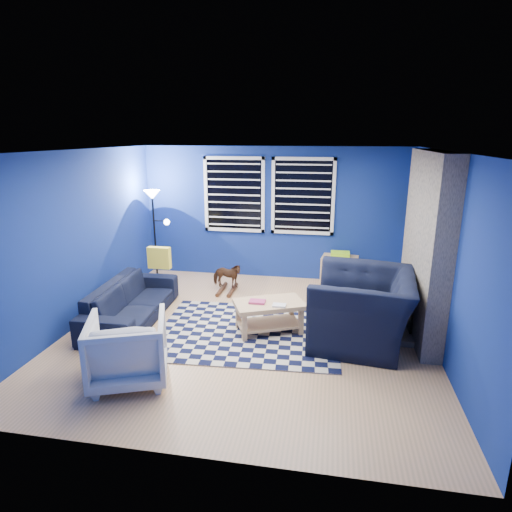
{
  "coord_description": "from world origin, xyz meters",
  "views": [
    {
      "loc": [
        1.09,
        -5.45,
        2.69
      ],
      "look_at": [
        0.06,
        0.3,
        1.04
      ],
      "focal_mm": 30.0,
      "sensor_mm": 36.0,
      "label": 1
    }
  ],
  "objects_px": {
    "tv": "(414,215)",
    "floor_lamp": "(154,207)",
    "sofa": "(132,302)",
    "armchair_big": "(362,308)",
    "cabinet": "(339,270)",
    "armchair_bent": "(128,349)",
    "rocking_horse": "(227,276)",
    "coffee_table": "(269,310)"
  },
  "relations": [
    {
      "from": "tv",
      "to": "floor_lamp",
      "type": "xyz_separation_m",
      "value": [
        -4.58,
        -0.12,
        0.01
      ]
    },
    {
      "from": "sofa",
      "to": "armchair_big",
      "type": "distance_m",
      "value": 3.35
    },
    {
      "from": "sofa",
      "to": "floor_lamp",
      "type": "bearing_deg",
      "value": 8.16
    },
    {
      "from": "armchair_big",
      "to": "floor_lamp",
      "type": "bearing_deg",
      "value": -110.34
    },
    {
      "from": "sofa",
      "to": "cabinet",
      "type": "relative_size",
      "value": 2.91
    },
    {
      "from": "armchair_bent",
      "to": "floor_lamp",
      "type": "bearing_deg",
      "value": -93.4
    },
    {
      "from": "tv",
      "to": "floor_lamp",
      "type": "bearing_deg",
      "value": -178.5
    },
    {
      "from": "armchair_bent",
      "to": "floor_lamp",
      "type": "relative_size",
      "value": 0.49
    },
    {
      "from": "sofa",
      "to": "cabinet",
      "type": "height_order",
      "value": "cabinet"
    },
    {
      "from": "rocking_horse",
      "to": "coffee_table",
      "type": "xyz_separation_m",
      "value": [
        0.97,
        -1.48,
        0.03
      ]
    },
    {
      "from": "coffee_table",
      "to": "cabinet",
      "type": "distance_m",
      "value": 2.42
    },
    {
      "from": "sofa",
      "to": "floor_lamp",
      "type": "height_order",
      "value": "floor_lamp"
    },
    {
      "from": "sofa",
      "to": "coffee_table",
      "type": "distance_m",
      "value": 2.08
    },
    {
      "from": "rocking_horse",
      "to": "floor_lamp",
      "type": "bearing_deg",
      "value": 79.01
    },
    {
      "from": "floor_lamp",
      "to": "armchair_big",
      "type": "bearing_deg",
      "value": -26.93
    },
    {
      "from": "sofa",
      "to": "rocking_horse",
      "type": "relative_size",
      "value": 3.77
    },
    {
      "from": "armchair_big",
      "to": "armchair_bent",
      "type": "relative_size",
      "value": 1.72
    },
    {
      "from": "sofa",
      "to": "armchair_big",
      "type": "height_order",
      "value": "armchair_big"
    },
    {
      "from": "rocking_horse",
      "to": "sofa",
      "type": "bearing_deg",
      "value": 145.59
    },
    {
      "from": "tv",
      "to": "coffee_table",
      "type": "relative_size",
      "value": 0.92
    },
    {
      "from": "cabinet",
      "to": "armchair_big",
      "type": "bearing_deg",
      "value": -75.21
    },
    {
      "from": "sofa",
      "to": "armchair_bent",
      "type": "xyz_separation_m",
      "value": [
        0.7,
        -1.53,
        0.09
      ]
    },
    {
      "from": "armchair_bent",
      "to": "cabinet",
      "type": "relative_size",
      "value": 1.22
    },
    {
      "from": "rocking_horse",
      "to": "floor_lamp",
      "type": "height_order",
      "value": "floor_lamp"
    },
    {
      "from": "cabinet",
      "to": "sofa",
      "type": "bearing_deg",
      "value": -136.87
    },
    {
      "from": "sofa",
      "to": "floor_lamp",
      "type": "distance_m",
      "value": 2.15
    },
    {
      "from": "tv",
      "to": "floor_lamp",
      "type": "relative_size",
      "value": 0.58
    },
    {
      "from": "floor_lamp",
      "to": "sofa",
      "type": "bearing_deg",
      "value": -79.27
    },
    {
      "from": "coffee_table",
      "to": "floor_lamp",
      "type": "height_order",
      "value": "floor_lamp"
    },
    {
      "from": "armchair_big",
      "to": "floor_lamp",
      "type": "xyz_separation_m",
      "value": [
        -3.68,
        1.87,
        0.94
      ]
    },
    {
      "from": "coffee_table",
      "to": "floor_lamp",
      "type": "bearing_deg",
      "value": 142.78
    },
    {
      "from": "armchair_big",
      "to": "armchair_bent",
      "type": "distance_m",
      "value": 3.02
    },
    {
      "from": "sofa",
      "to": "cabinet",
      "type": "distance_m",
      "value": 3.76
    },
    {
      "from": "tv",
      "to": "rocking_horse",
      "type": "bearing_deg",
      "value": -171.27
    },
    {
      "from": "rocking_horse",
      "to": "floor_lamp",
      "type": "relative_size",
      "value": 0.31
    },
    {
      "from": "tv",
      "to": "cabinet",
      "type": "xyz_separation_m",
      "value": [
        -1.17,
        0.25,
        -1.12
      ]
    },
    {
      "from": "rocking_horse",
      "to": "coffee_table",
      "type": "bearing_deg",
      "value": -143.56
    },
    {
      "from": "rocking_horse",
      "to": "coffee_table",
      "type": "height_order",
      "value": "rocking_horse"
    },
    {
      "from": "armchair_bent",
      "to": "cabinet",
      "type": "xyz_separation_m",
      "value": [
        2.36,
        3.7,
        -0.11
      ]
    },
    {
      "from": "tv",
      "to": "rocking_horse",
      "type": "distance_m",
      "value": 3.35
    },
    {
      "from": "tv",
      "to": "armchair_bent",
      "type": "bearing_deg",
      "value": -135.63
    },
    {
      "from": "rocking_horse",
      "to": "cabinet",
      "type": "xyz_separation_m",
      "value": [
        1.96,
        0.73,
        -0.02
      ]
    }
  ]
}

